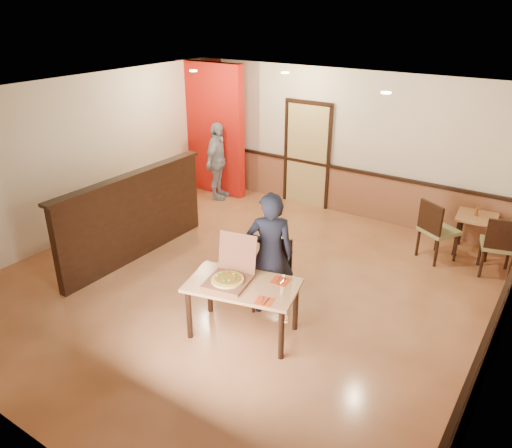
% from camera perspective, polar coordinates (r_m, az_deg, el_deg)
% --- Properties ---
extents(floor, '(7.00, 7.00, 0.00)m').
position_cam_1_polar(floor, '(7.60, -1.62, -6.99)').
color(floor, '#CD804F').
rests_on(floor, ground).
extents(ceiling, '(7.00, 7.00, 0.00)m').
position_cam_1_polar(ceiling, '(6.60, -1.91, 14.27)').
color(ceiling, black).
rests_on(ceiling, wall_back).
extents(wall_back, '(7.00, 0.00, 7.00)m').
position_cam_1_polar(wall_back, '(9.90, 10.19, 8.99)').
color(wall_back, beige).
rests_on(wall_back, floor).
extents(wall_left, '(0.00, 7.00, 7.00)m').
position_cam_1_polar(wall_left, '(9.35, -19.67, 7.06)').
color(wall_left, beige).
rests_on(wall_left, floor).
extents(wainscot_back, '(7.00, 0.04, 0.90)m').
position_cam_1_polar(wainscot_back, '(10.16, 9.73, 3.79)').
color(wainscot_back, '#92573A').
rests_on(wainscot_back, floor).
extents(chair_rail_back, '(7.00, 0.06, 0.06)m').
position_cam_1_polar(chair_rail_back, '(9.99, 9.87, 6.28)').
color(chair_rail_back, black).
rests_on(chair_rail_back, wall_back).
extents(wainscot_right, '(0.04, 7.00, 0.90)m').
position_cam_1_polar(wainscot_right, '(6.34, 25.50, -11.89)').
color(wainscot_right, '#92573A').
rests_on(wainscot_right, floor).
extents(chair_rail_right, '(0.06, 7.00, 0.06)m').
position_cam_1_polar(chair_rail_right, '(6.10, 26.10, -8.24)').
color(chair_rail_right, black).
rests_on(chair_rail_right, wall_right).
extents(back_door, '(0.90, 0.06, 2.10)m').
position_cam_1_polar(back_door, '(10.29, 5.87, 7.80)').
color(back_door, tan).
rests_on(back_door, wall_back).
extents(booth_partition, '(0.20, 3.10, 1.44)m').
position_cam_1_polar(booth_partition, '(8.34, -13.78, 0.92)').
color(booth_partition, black).
rests_on(booth_partition, floor).
extents(red_accent_panel, '(1.60, 0.20, 2.78)m').
position_cam_1_polar(red_accent_panel, '(10.95, -5.12, 10.73)').
color(red_accent_panel, red).
rests_on(red_accent_panel, floor).
extents(spot_a, '(0.14, 0.14, 0.02)m').
position_cam_1_polar(spot_a, '(9.41, -7.19, 16.98)').
color(spot_a, beige).
rests_on(spot_a, ceiling).
extents(spot_b, '(0.14, 0.14, 0.02)m').
position_cam_1_polar(spot_b, '(9.11, 3.35, 16.89)').
color(spot_b, beige).
rests_on(spot_b, ceiling).
extents(spot_c, '(0.14, 0.14, 0.02)m').
position_cam_1_polar(spot_c, '(7.29, 14.64, 14.32)').
color(spot_c, beige).
rests_on(spot_c, ceiling).
extents(main_table, '(1.52, 1.09, 0.73)m').
position_cam_1_polar(main_table, '(6.27, -1.53, -7.70)').
color(main_table, '#AF7749').
rests_on(main_table, floor).
extents(diner_chair, '(0.61, 0.61, 0.98)m').
position_cam_1_polar(diner_chair, '(6.90, 1.95, -5.36)').
color(diner_chair, olive).
rests_on(diner_chair, floor).
extents(side_chair_left, '(0.70, 0.70, 1.02)m').
position_cam_1_polar(side_chair_left, '(8.59, 19.87, -0.48)').
color(side_chair_left, olive).
rests_on(side_chair_left, floor).
extents(side_chair_right, '(0.60, 0.60, 1.00)m').
position_cam_1_polar(side_chair_right, '(8.46, 26.05, -2.06)').
color(side_chair_right, olive).
rests_on(side_chair_right, floor).
extents(side_table, '(0.69, 0.69, 0.68)m').
position_cam_1_polar(side_table, '(9.09, 23.79, -0.13)').
color(side_table, '#AF7749').
rests_on(side_table, floor).
extents(diner, '(0.76, 0.69, 1.74)m').
position_cam_1_polar(diner, '(6.61, 1.61, -3.45)').
color(diner, black).
rests_on(diner, floor).
extents(passerby, '(0.64, 1.04, 1.65)m').
position_cam_1_polar(passerby, '(10.65, -4.44, 7.16)').
color(passerby, '#99979F').
rests_on(passerby, floor).
extents(pizza_box, '(0.61, 0.69, 0.54)m').
position_cam_1_polar(pizza_box, '(6.24, -3.05, -6.00)').
color(pizza_box, brown).
rests_on(pizza_box, main_table).
extents(pizza, '(0.44, 0.44, 0.03)m').
position_cam_1_polar(pizza, '(6.21, -3.27, -6.38)').
color(pizza, gold).
rests_on(pizza, pizza_box).
extents(napkin_near, '(0.24, 0.24, 0.01)m').
position_cam_1_polar(napkin_near, '(5.88, 0.96, -8.81)').
color(napkin_near, red).
rests_on(napkin_near, main_table).
extents(napkin_far, '(0.24, 0.24, 0.01)m').
position_cam_1_polar(napkin_far, '(6.27, 2.80, -6.52)').
color(napkin_far, red).
rests_on(napkin_far, main_table).
extents(condiment, '(0.06, 0.06, 0.14)m').
position_cam_1_polar(condiment, '(9.01, 23.90, 1.31)').
color(condiment, brown).
rests_on(condiment, side_table).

